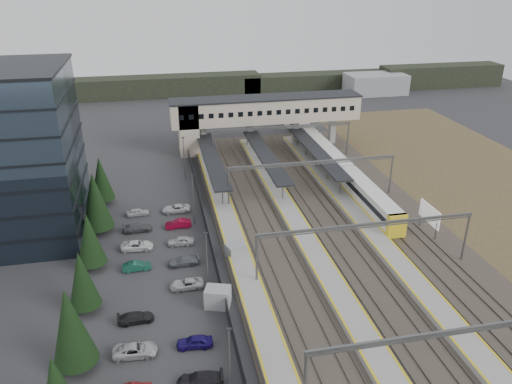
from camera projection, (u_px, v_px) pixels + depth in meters
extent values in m
plane|color=#2B2B2D|center=(259.00, 251.00, 69.10)|extent=(220.00, 220.00, 0.00)
cylinder|color=black|center=(78.00, 363.00, 48.71)|extent=(0.44, 0.44, 1.20)
cone|color=black|center=(70.00, 326.00, 46.86)|extent=(4.26, 4.26, 8.20)
cylinder|color=black|center=(87.00, 307.00, 56.74)|extent=(0.44, 0.44, 1.20)
cone|color=black|center=(82.00, 279.00, 55.18)|extent=(3.54, 3.54, 6.80)
cylinder|color=black|center=(94.00, 265.00, 64.77)|extent=(0.44, 0.44, 1.20)
cone|color=black|center=(89.00, 238.00, 63.17)|extent=(3.64, 3.64, 7.00)
cylinder|color=black|center=(100.00, 229.00, 73.70)|extent=(0.44, 0.44, 1.20)
cone|color=black|center=(95.00, 200.00, 71.78)|extent=(4.42, 4.42, 8.50)
cylinder|color=black|center=(104.00, 200.00, 82.62)|extent=(0.44, 0.44, 1.20)
cone|color=black|center=(101.00, 178.00, 80.97)|extent=(3.74, 3.74, 7.20)
imported|color=#B7B6BB|center=(135.00, 350.00, 50.26)|extent=(4.59, 2.30, 1.25)
imported|color=black|center=(136.00, 318.00, 55.01)|extent=(4.05, 1.84, 1.15)
imported|color=#195441|center=(137.00, 266.00, 64.46)|extent=(3.69, 1.43, 1.20)
imported|color=white|center=(137.00, 246.00, 69.18)|extent=(4.53, 2.33, 1.22)
imported|color=#4A4C50|center=(137.00, 228.00, 73.91)|extent=(4.33, 1.90, 1.24)
imported|color=silver|center=(138.00, 212.00, 78.64)|extent=(3.60, 1.65, 1.20)
imported|color=black|center=(200.00, 380.00, 46.64)|extent=(4.55, 2.21, 1.28)
imported|color=navy|center=(195.00, 342.00, 51.37)|extent=(3.87, 1.83, 1.28)
imported|color=silver|center=(187.00, 284.00, 60.85)|extent=(4.15, 1.94, 1.15)
imported|color=#5A5F64|center=(183.00, 261.00, 65.57)|extent=(4.19, 1.85, 1.20)
imported|color=#B3B3B8|center=(181.00, 241.00, 70.29)|extent=(3.78, 1.71, 1.26)
imported|color=maroon|center=(178.00, 224.00, 75.01)|extent=(3.92, 1.44, 1.28)
imported|color=silver|center=(176.00, 209.00, 79.75)|extent=(4.47, 2.11, 1.23)
cylinder|color=slate|center=(229.00, 366.00, 43.67)|extent=(0.16, 0.16, 8.00)
cube|color=black|center=(228.00, 329.00, 42.02)|extent=(0.50, 0.25, 0.15)
cylinder|color=slate|center=(207.00, 263.00, 58.83)|extent=(0.16, 0.16, 8.00)
cube|color=black|center=(206.00, 233.00, 57.19)|extent=(0.50, 0.25, 0.15)
cylinder|color=slate|center=(193.00, 200.00, 74.90)|extent=(0.16, 0.16, 8.00)
cube|color=black|center=(192.00, 175.00, 73.25)|extent=(0.50, 0.25, 0.15)
cylinder|color=slate|center=(184.00, 159.00, 90.96)|extent=(0.16, 0.16, 8.00)
cube|color=black|center=(183.00, 138.00, 89.31)|extent=(0.50, 0.25, 0.15)
cube|color=#26282B|center=(208.00, 232.00, 71.95)|extent=(0.08, 90.00, 2.00)
cube|color=gray|center=(218.00, 297.00, 57.37)|extent=(3.37, 2.89, 2.38)
cube|color=gray|center=(235.00, 251.00, 66.91)|extent=(2.79, 2.56, 2.10)
cube|color=#352F29|center=(329.00, 225.00, 75.75)|extent=(34.00, 90.00, 0.20)
cube|color=#59544C|center=(247.00, 232.00, 73.32)|extent=(0.08, 90.00, 0.14)
cube|color=#59544C|center=(257.00, 231.00, 73.58)|extent=(0.08, 90.00, 0.14)
cube|color=#59544C|center=(273.00, 230.00, 74.06)|extent=(0.08, 90.00, 0.14)
cube|color=#59544C|center=(283.00, 229.00, 74.33)|extent=(0.08, 90.00, 0.14)
cube|color=#59544C|center=(312.00, 226.00, 75.17)|extent=(0.08, 90.00, 0.14)
cube|color=#59544C|center=(321.00, 225.00, 75.44)|extent=(0.08, 90.00, 0.14)
cube|color=#59544C|center=(337.00, 223.00, 75.92)|extent=(0.08, 90.00, 0.14)
cube|color=#59544C|center=(346.00, 222.00, 76.18)|extent=(0.08, 90.00, 0.14)
cube|color=#59544C|center=(374.00, 220.00, 77.03)|extent=(0.08, 90.00, 0.14)
cube|color=#59544C|center=(383.00, 219.00, 77.30)|extent=(0.08, 90.00, 0.14)
cube|color=#59544C|center=(398.00, 217.00, 77.77)|extent=(0.08, 90.00, 0.14)
cube|color=#59544C|center=(406.00, 216.00, 78.04)|extent=(0.08, 90.00, 0.14)
cube|color=gray|center=(232.00, 233.00, 72.82)|extent=(3.20, 82.00, 0.90)
cube|color=gold|center=(222.00, 231.00, 72.37)|extent=(0.25, 82.00, 0.02)
cube|color=gold|center=(241.00, 229.00, 72.90)|extent=(0.25, 82.00, 0.02)
cube|color=gray|center=(298.00, 226.00, 74.68)|extent=(3.20, 82.00, 0.90)
cube|color=gold|center=(288.00, 224.00, 74.22)|extent=(0.25, 82.00, 0.02)
cube|color=gold|center=(307.00, 223.00, 74.76)|extent=(0.25, 82.00, 0.02)
cube|color=gray|center=(360.00, 220.00, 76.54)|extent=(3.20, 82.00, 0.90)
cube|color=gold|center=(352.00, 218.00, 76.08)|extent=(0.25, 82.00, 0.02)
cube|color=gold|center=(369.00, 216.00, 76.62)|extent=(0.25, 82.00, 0.02)
cube|color=black|center=(212.00, 158.00, 90.99)|extent=(3.00, 30.00, 0.25)
cube|color=slate|center=(212.00, 159.00, 91.06)|extent=(3.10, 30.00, 0.12)
cylinder|color=slate|center=(223.00, 196.00, 80.05)|extent=(0.20, 0.20, 3.10)
cylinder|color=slate|center=(217.00, 180.00, 85.85)|extent=(0.20, 0.20, 3.10)
cylinder|color=slate|center=(212.00, 167.00, 91.65)|extent=(0.20, 0.20, 3.10)
cylinder|color=slate|center=(208.00, 155.00, 97.45)|extent=(0.20, 0.20, 3.10)
cylinder|color=slate|center=(205.00, 144.00, 103.25)|extent=(0.20, 0.20, 3.10)
cube|color=black|center=(265.00, 155.00, 92.85)|extent=(3.00, 30.00, 0.25)
cube|color=slate|center=(265.00, 155.00, 92.91)|extent=(3.10, 30.00, 0.12)
cylinder|color=slate|center=(283.00, 190.00, 81.91)|extent=(0.20, 0.20, 3.10)
cylinder|color=slate|center=(273.00, 176.00, 87.71)|extent=(0.20, 0.20, 3.10)
cylinder|color=slate|center=(265.00, 163.00, 93.51)|extent=(0.20, 0.20, 3.10)
cylinder|color=slate|center=(258.00, 151.00, 99.31)|extent=(0.20, 0.20, 3.10)
cylinder|color=slate|center=(252.00, 141.00, 105.11)|extent=(0.20, 0.20, 3.10)
cube|color=black|center=(317.00, 151.00, 94.71)|extent=(3.00, 30.00, 0.25)
cube|color=slate|center=(317.00, 152.00, 94.77)|extent=(3.10, 30.00, 0.12)
cylinder|color=slate|center=(340.00, 185.00, 83.77)|extent=(0.20, 0.20, 3.10)
cylinder|color=slate|center=(328.00, 171.00, 89.57)|extent=(0.20, 0.20, 3.10)
cylinder|color=slate|center=(316.00, 159.00, 95.37)|extent=(0.20, 0.20, 3.10)
cylinder|color=slate|center=(306.00, 148.00, 101.17)|extent=(0.20, 0.20, 3.10)
cylinder|color=slate|center=(297.00, 138.00, 106.96)|extent=(0.20, 0.20, 3.10)
cube|color=beige|center=(266.00, 110.00, 105.03)|extent=(40.00, 6.00, 5.00)
cube|color=black|center=(266.00, 98.00, 103.98)|extent=(40.40, 6.40, 0.30)
cube|color=beige|center=(188.00, 128.00, 103.20)|extent=(4.00, 6.00, 11.00)
cube|color=black|center=(181.00, 118.00, 98.95)|extent=(1.00, 0.06, 1.00)
cube|color=black|center=(191.00, 117.00, 99.33)|extent=(1.00, 0.06, 1.00)
cube|color=black|center=(201.00, 117.00, 99.70)|extent=(1.00, 0.06, 1.00)
cube|color=black|center=(211.00, 116.00, 100.07)|extent=(1.00, 0.06, 1.00)
cube|color=black|center=(221.00, 115.00, 100.44)|extent=(1.00, 0.06, 1.00)
cube|color=black|center=(231.00, 115.00, 100.81)|extent=(1.00, 0.06, 1.00)
cube|color=black|center=(241.00, 114.00, 101.18)|extent=(1.00, 0.06, 1.00)
cube|color=black|center=(250.00, 114.00, 101.55)|extent=(1.00, 0.06, 1.00)
cube|color=black|center=(260.00, 113.00, 101.93)|extent=(1.00, 0.06, 1.00)
cube|color=black|center=(269.00, 113.00, 102.30)|extent=(1.00, 0.06, 1.00)
cube|color=black|center=(279.00, 112.00, 102.67)|extent=(1.00, 0.06, 1.00)
cube|color=black|center=(288.00, 112.00, 103.04)|extent=(1.00, 0.06, 1.00)
cube|color=black|center=(297.00, 111.00, 103.41)|extent=(1.00, 0.06, 1.00)
cube|color=black|center=(307.00, 111.00, 103.78)|extent=(1.00, 0.06, 1.00)
cube|color=black|center=(316.00, 110.00, 104.15)|extent=(1.00, 0.06, 1.00)
cube|color=black|center=(325.00, 110.00, 104.52)|extent=(1.00, 0.06, 1.00)
cube|color=black|center=(334.00, 109.00, 104.90)|extent=(1.00, 0.06, 1.00)
cube|color=black|center=(343.00, 109.00, 105.27)|extent=(1.00, 0.06, 1.00)
cube|color=black|center=(352.00, 108.00, 105.64)|extent=(1.00, 0.06, 1.00)
cube|color=gray|center=(196.00, 139.00, 104.51)|extent=(1.20, 1.60, 6.00)
cube|color=gray|center=(203.00, 139.00, 104.79)|extent=(1.20, 1.60, 6.00)
cube|color=gray|center=(250.00, 136.00, 106.65)|extent=(1.20, 1.60, 6.00)
cube|color=gray|center=(295.00, 133.00, 108.50)|extent=(1.20, 1.60, 6.00)
cube|color=gray|center=(332.00, 130.00, 110.08)|extent=(1.20, 1.60, 6.00)
cube|color=slate|center=(461.00, 330.00, 43.47)|extent=(28.40, 0.25, 0.35)
cube|color=slate|center=(460.00, 333.00, 43.63)|extent=(28.40, 0.12, 0.12)
cylinder|color=slate|center=(257.00, 261.00, 60.15)|extent=(0.28, 0.28, 7.00)
cylinder|color=slate|center=(465.00, 238.00, 65.35)|extent=(0.28, 0.28, 7.00)
cube|color=slate|center=(368.00, 224.00, 61.31)|extent=(28.40, 0.25, 0.35)
cube|color=slate|center=(368.00, 227.00, 61.48)|extent=(28.40, 0.12, 0.12)
cylinder|color=slate|center=(229.00, 189.00, 79.79)|extent=(0.28, 0.28, 7.00)
cylinder|color=slate|center=(391.00, 175.00, 84.98)|extent=(0.28, 0.28, 7.00)
cube|color=slate|center=(313.00, 162.00, 80.94)|extent=(28.40, 0.25, 0.35)
cube|color=slate|center=(313.00, 164.00, 81.11)|extent=(28.40, 0.12, 0.12)
cylinder|color=slate|center=(213.00, 148.00, 97.63)|extent=(0.28, 0.28, 7.00)
cylinder|color=slate|center=(348.00, 139.00, 102.83)|extent=(0.28, 0.28, 7.00)
cube|color=slate|center=(282.00, 127.00, 98.79)|extent=(28.40, 0.25, 0.35)
cube|color=slate|center=(282.00, 129.00, 98.95)|extent=(28.40, 0.12, 0.12)
cube|color=silver|center=(370.00, 198.00, 79.80)|extent=(2.78, 19.24, 3.57)
cube|color=black|center=(370.00, 196.00, 79.64)|extent=(2.84, 18.64, 0.89)
cube|color=slate|center=(369.00, 207.00, 80.43)|extent=(2.38, 17.84, 0.50)
cube|color=silver|center=(328.00, 156.00, 97.50)|extent=(2.78, 19.24, 3.57)
cube|color=black|center=(328.00, 155.00, 97.34)|extent=(2.84, 18.64, 0.89)
cube|color=slate|center=(328.00, 164.00, 98.14)|extent=(2.38, 17.84, 0.50)
cube|color=silver|center=(300.00, 127.00, 115.21)|extent=(2.78, 19.24, 3.57)
cube|color=black|center=(300.00, 126.00, 115.04)|extent=(2.84, 18.64, 0.89)
cube|color=slate|center=(299.00, 134.00, 115.84)|extent=(2.38, 17.84, 0.50)
cube|color=yellow|center=(397.00, 226.00, 71.30)|extent=(2.80, 0.90, 3.57)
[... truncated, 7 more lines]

